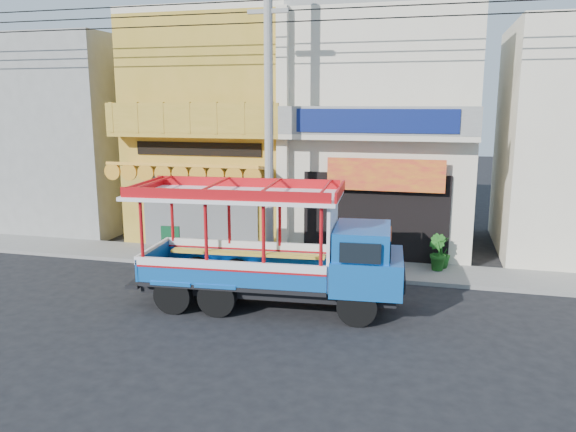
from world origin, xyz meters
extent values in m
plane|color=black|center=(0.00, 0.00, 0.00)|extent=(90.00, 90.00, 0.00)
cube|color=slate|center=(0.00, 4.00, 0.06)|extent=(30.00, 2.00, 0.12)
cube|color=#B08E27|center=(-4.00, 8.00, 4.00)|extent=(6.00, 6.00, 8.00)
cube|color=#595B5E|center=(-4.00, 4.98, 1.40)|extent=(4.20, 0.10, 2.60)
cube|color=orange|center=(-4.00, 4.25, 3.05)|extent=(5.20, 1.50, 0.31)
cube|color=#B08E27|center=(-4.00, 4.65, 4.05)|extent=(6.00, 0.70, 0.18)
cube|color=#B08E27|center=(-4.00, 4.35, 4.60)|extent=(6.00, 0.12, 0.95)
cube|color=black|center=(-4.00, 4.97, 3.55)|extent=(4.50, 0.04, 0.45)
cube|color=beige|center=(-4.00, 8.00, 8.12)|extent=(6.00, 6.00, 0.24)
cube|color=beige|center=(2.00, 8.00, 4.00)|extent=(6.00, 6.00, 8.00)
cube|color=black|center=(2.00, 4.98, 1.50)|extent=(4.60, 0.12, 2.80)
cube|color=orange|center=(2.30, 4.70, 2.90)|extent=(3.60, 0.05, 1.00)
cube|color=beige|center=(2.00, 4.65, 4.05)|extent=(6.00, 0.70, 0.18)
cube|color=gray|center=(2.00, 4.35, 4.55)|extent=(6.00, 0.12, 0.85)
cube|color=navy|center=(2.00, 4.28, 4.55)|extent=(4.80, 0.06, 0.70)
cube|color=gray|center=(2.00, 8.00, 8.12)|extent=(6.00, 6.00, 0.24)
cube|color=beige|center=(-1.00, 4.85, 4.00)|extent=(0.35, 0.30, 8.00)
cube|color=gray|center=(-11.00, 8.00, 3.80)|extent=(6.00, 6.00, 7.60)
cylinder|color=gray|center=(-1.00, 3.30, 4.50)|extent=(0.26, 0.26, 9.00)
cube|color=gray|center=(-1.00, 3.30, 7.60)|extent=(1.20, 0.12, 0.12)
cylinder|color=black|center=(0.00, 3.30, 7.30)|extent=(28.00, 0.04, 0.04)
cylinder|color=black|center=(0.00, 3.30, 7.60)|extent=(28.00, 0.04, 0.04)
cylinder|color=black|center=(2.17, -0.37, 0.47)|extent=(0.95, 0.33, 0.93)
cylinder|color=black|center=(2.04, 1.40, 0.47)|extent=(0.95, 0.33, 0.93)
cylinder|color=black|center=(-1.17, -0.61, 0.47)|extent=(0.95, 0.33, 0.93)
cylinder|color=black|center=(-1.30, 1.15, 0.47)|extent=(0.95, 0.33, 0.93)
cylinder|color=black|center=(-2.28, -0.70, 0.47)|extent=(0.95, 0.33, 0.93)
cylinder|color=black|center=(-2.41, 1.07, 0.47)|extent=(0.95, 0.33, 0.93)
cube|color=black|center=(-0.12, 0.35, 0.56)|extent=(6.35, 2.00, 0.26)
cube|color=blue|center=(2.29, 0.53, 1.07)|extent=(1.82, 2.17, 0.84)
cube|color=blue|center=(2.15, 0.52, 1.82)|extent=(1.44, 1.98, 0.70)
cube|color=black|center=(2.80, 0.57, 1.77)|extent=(0.18, 1.64, 0.51)
cube|color=black|center=(-0.89, 0.29, 0.74)|extent=(4.75, 2.39, 0.11)
cube|color=blue|center=(-0.81, -0.69, 1.07)|extent=(4.60, 0.42, 0.56)
cube|color=white|center=(-0.81, -0.69, 1.32)|extent=(4.60, 0.43, 0.20)
cube|color=blue|center=(-0.96, 1.28, 1.07)|extent=(4.60, 0.42, 0.56)
cube|color=white|center=(-0.96, 1.28, 1.32)|extent=(4.60, 0.43, 0.20)
cylinder|color=red|center=(-2.97, -0.83, 2.09)|extent=(0.09, 0.09, 1.49)
cylinder|color=red|center=(-3.12, 1.10, 2.09)|extent=(0.09, 0.09, 1.49)
cube|color=white|center=(1.43, 0.47, 1.79)|extent=(0.21, 1.88, 2.09)
cube|color=white|center=(-0.98, 0.29, 2.84)|extent=(5.32, 2.66, 0.09)
cube|color=red|center=(-0.98, 0.29, 3.01)|extent=(5.13, 2.55, 0.24)
cube|color=black|center=(-4.58, 3.86, 0.17)|extent=(0.55, 0.33, 0.10)
cube|color=#0C4322|center=(-4.58, 3.86, 0.65)|extent=(0.63, 0.13, 0.87)
imported|color=#1A5418|center=(1.98, 4.04, 0.60)|extent=(1.15, 1.14, 0.97)
imported|color=#1A5418|center=(3.95, 4.30, 0.66)|extent=(0.73, 0.76, 1.08)
imported|color=#1A5418|center=(4.09, 4.60, 0.60)|extent=(0.74, 0.74, 0.96)
camera|label=1|loc=(3.72, -12.61, 5.06)|focal=35.00mm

